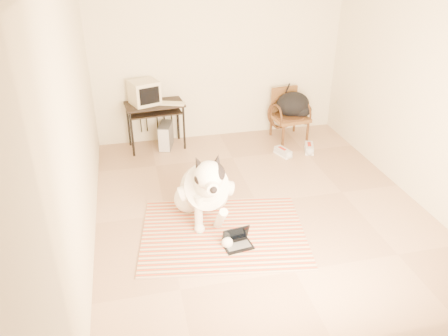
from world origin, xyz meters
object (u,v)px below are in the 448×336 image
object	(u,v)px
crt_monitor	(144,92)
pc_tower	(166,136)
backpack	(294,105)
dog	(204,190)
laptop	(237,241)
computer_desk	(155,110)
rattan_chair	(289,114)

from	to	relation	value
crt_monitor	pc_tower	distance (m)	0.77
crt_monitor	pc_tower	bearing A→B (deg)	-10.61
backpack	dog	bearing A→B (deg)	-132.72
laptop	pc_tower	bearing A→B (deg)	99.69
computer_desk	crt_monitor	xyz separation A→B (m)	(-0.13, 0.03, 0.28)
crt_monitor	backpack	distance (m)	2.43
computer_desk	pc_tower	world-z (taller)	computer_desk
dog	rattan_chair	size ratio (longest dim) A/B	1.71
crt_monitor	rattan_chair	distance (m)	2.37
computer_desk	crt_monitor	size ratio (longest dim) A/B	1.84
laptop	crt_monitor	distance (m)	3.01
rattan_chair	backpack	xyz separation A→B (m)	(0.09, -0.01, 0.15)
laptop	crt_monitor	xyz separation A→B (m)	(-0.74, 2.79, 0.84)
backpack	pc_tower	bearing A→B (deg)	178.04
computer_desk	dog	bearing A→B (deg)	-80.26
dog	crt_monitor	size ratio (longest dim) A/B	2.78
dog	laptop	size ratio (longest dim) A/B	4.18
dog	backpack	xyz separation A→B (m)	(1.90, 2.05, 0.16)
laptop	rattan_chair	world-z (taller)	rattan_chair
crt_monitor	rattan_chair	bearing A→B (deg)	-2.81
computer_desk	rattan_chair	bearing A→B (deg)	-2.13
dog	computer_desk	size ratio (longest dim) A/B	1.51
pc_tower	backpack	xyz separation A→B (m)	(2.12, -0.07, 0.37)
dog	pc_tower	distance (m)	2.15
dog	rattan_chair	bearing A→B (deg)	48.75
backpack	rattan_chair	bearing A→B (deg)	172.72
computer_desk	backpack	distance (m)	2.27
laptop	backpack	size ratio (longest dim) A/B	0.59
rattan_chair	backpack	size ratio (longest dim) A/B	1.45
pc_tower	backpack	world-z (taller)	backpack
laptop	rattan_chair	size ratio (longest dim) A/B	0.41
pc_tower	rattan_chair	world-z (taller)	rattan_chair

